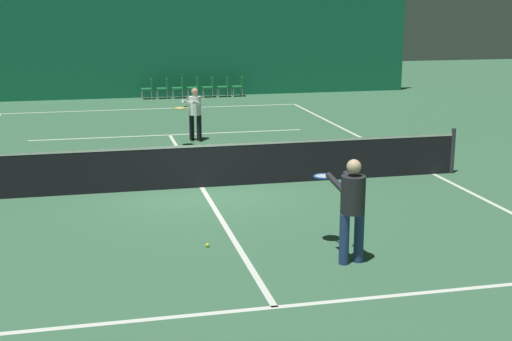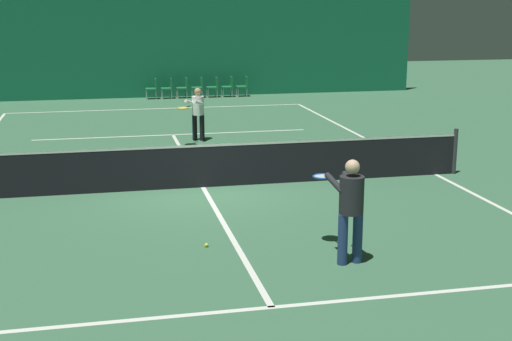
# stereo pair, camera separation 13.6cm
# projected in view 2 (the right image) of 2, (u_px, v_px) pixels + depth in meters

# --- Properties ---
(ground_plane) EXTENTS (60.00, 60.00, 0.00)m
(ground_plane) POSITION_uv_depth(u_px,v_px,m) (203.00, 187.00, 15.53)
(ground_plane) COLOR #386647
(backdrop_curtain) EXTENTS (23.00, 0.12, 4.23)m
(backdrop_curtain) POSITION_uv_depth(u_px,v_px,m) (150.00, 46.00, 29.54)
(backdrop_curtain) COLOR #146042
(backdrop_curtain) RESTS_ON ground
(court_line_baseline_far) EXTENTS (11.00, 0.10, 0.00)m
(court_line_baseline_far) POSITION_uv_depth(u_px,v_px,m) (158.00, 109.00, 26.84)
(court_line_baseline_far) COLOR silver
(court_line_baseline_far) RESTS_ON ground
(court_line_service_far) EXTENTS (8.25, 0.10, 0.00)m
(court_line_service_far) POSITION_uv_depth(u_px,v_px,m) (173.00, 135.00, 21.61)
(court_line_service_far) COLOR silver
(court_line_service_far) RESTS_ON ground
(court_line_service_near) EXTENTS (8.25, 0.10, 0.00)m
(court_line_service_near) POSITION_uv_depth(u_px,v_px,m) (272.00, 307.00, 9.45)
(court_line_service_near) COLOR silver
(court_line_service_near) RESTS_ON ground
(court_line_sideline_right) EXTENTS (0.10, 23.80, 0.00)m
(court_line_sideline_right) POSITION_uv_depth(u_px,v_px,m) (436.00, 174.00, 16.67)
(court_line_sideline_right) COLOR silver
(court_line_sideline_right) RESTS_ON ground
(court_line_centre) EXTENTS (0.10, 12.80, 0.00)m
(court_line_centre) POSITION_uv_depth(u_px,v_px,m) (203.00, 187.00, 15.53)
(court_line_centre) COLOR silver
(court_line_centre) RESTS_ON ground
(tennis_net) EXTENTS (12.00, 0.10, 1.07)m
(tennis_net) POSITION_uv_depth(u_px,v_px,m) (203.00, 164.00, 15.41)
(tennis_net) COLOR black
(tennis_net) RESTS_ON ground
(player_near) EXTENTS (0.56, 1.38, 1.65)m
(player_near) POSITION_uv_depth(u_px,v_px,m) (350.00, 203.00, 10.86)
(player_near) COLOR navy
(player_near) RESTS_ON ground
(player_far) EXTENTS (1.00, 1.25, 1.52)m
(player_far) POSITION_uv_depth(u_px,v_px,m) (197.00, 110.00, 20.54)
(player_far) COLOR black
(player_far) RESTS_ON ground
(courtside_chair_0) EXTENTS (0.44, 0.44, 0.84)m
(courtside_chair_0) POSITION_uv_depth(u_px,v_px,m) (153.00, 87.00, 29.40)
(courtside_chair_0) COLOR #99999E
(courtside_chair_0) RESTS_ON ground
(courtside_chair_1) EXTENTS (0.44, 0.44, 0.84)m
(courtside_chair_1) POSITION_uv_depth(u_px,v_px,m) (168.00, 87.00, 29.53)
(courtside_chair_1) COLOR #99999E
(courtside_chair_1) RESTS_ON ground
(courtside_chair_2) EXTENTS (0.44, 0.44, 0.84)m
(courtside_chair_2) POSITION_uv_depth(u_px,v_px,m) (184.00, 86.00, 29.67)
(courtside_chair_2) COLOR #99999E
(courtside_chair_2) RESTS_ON ground
(courtside_chair_3) EXTENTS (0.44, 0.44, 0.84)m
(courtside_chair_3) POSITION_uv_depth(u_px,v_px,m) (199.00, 86.00, 29.80)
(courtside_chair_3) COLOR #99999E
(courtside_chair_3) RESTS_ON ground
(courtside_chair_4) EXTENTS (0.44, 0.44, 0.84)m
(courtside_chair_4) POSITION_uv_depth(u_px,v_px,m) (214.00, 86.00, 29.93)
(courtside_chair_4) COLOR #99999E
(courtside_chair_4) RESTS_ON ground
(courtside_chair_5) EXTENTS (0.44, 0.44, 0.84)m
(courtside_chair_5) POSITION_uv_depth(u_px,v_px,m) (229.00, 85.00, 30.06)
(courtside_chair_5) COLOR #99999E
(courtside_chair_5) RESTS_ON ground
(courtside_chair_6) EXTENTS (0.44, 0.44, 0.84)m
(courtside_chair_6) POSITION_uv_depth(u_px,v_px,m) (243.00, 85.00, 30.20)
(courtside_chair_6) COLOR #99999E
(courtside_chair_6) RESTS_ON ground
(tennis_ball) EXTENTS (0.07, 0.07, 0.07)m
(tennis_ball) POSITION_uv_depth(u_px,v_px,m) (206.00, 245.00, 11.76)
(tennis_ball) COLOR #D1DB33
(tennis_ball) RESTS_ON ground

